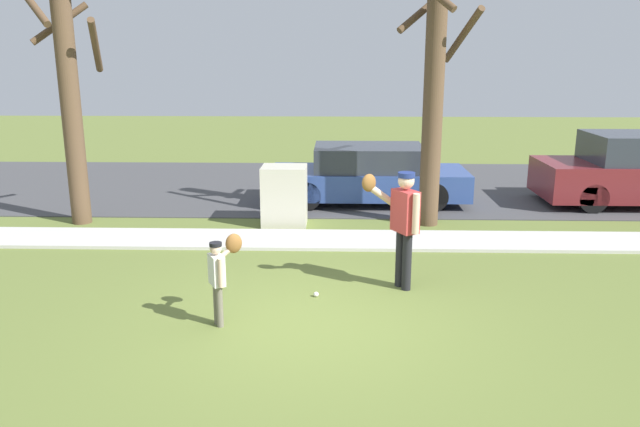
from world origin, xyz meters
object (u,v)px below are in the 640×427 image
at_px(street_tree_far, 68,80).
at_px(street_tree_near, 435,73).
at_px(person_child, 221,269).
at_px(person_adult, 402,217).
at_px(parked_wagon_blue, 368,175).
at_px(baseball, 316,294).
at_px(utility_cabinet, 284,196).

bearing_deg(street_tree_far, street_tree_near, 0.62).
bearing_deg(street_tree_near, person_child, -124.24).
relative_size(person_adult, person_child, 1.53).
bearing_deg(parked_wagon_blue, baseball, 80.10).
distance_m(baseball, street_tree_far, 6.92).
bearing_deg(street_tree_near, utility_cabinet, -178.25).
xyz_separation_m(person_adult, person_child, (-2.41, -1.31, -0.35)).
height_order(street_tree_near, parked_wagon_blue, street_tree_near).
height_order(street_tree_far, parked_wagon_blue, street_tree_far).
bearing_deg(street_tree_far, person_child, -51.70).
distance_m(person_adult, utility_cabinet, 4.05).
relative_size(person_adult, street_tree_far, 0.32).
xyz_separation_m(person_adult, parked_wagon_blue, (-0.22, 5.42, -0.43)).
relative_size(baseball, street_tree_far, 0.01).
distance_m(person_adult, street_tree_far, 7.34).
distance_m(person_child, utility_cabinet, 4.82).
bearing_deg(person_child, street_tree_far, 99.31).
bearing_deg(utility_cabinet, person_adult, -60.07).
height_order(baseball, street_tree_far, street_tree_far).
bearing_deg(baseball, street_tree_near, 61.50).
distance_m(baseball, utility_cabinet, 3.99).
bearing_deg(baseball, street_tree_far, 141.96).
bearing_deg(person_adult, person_child, -0.37).
relative_size(person_child, street_tree_far, 0.21).
height_order(person_adult, utility_cabinet, person_adult).
bearing_deg(person_child, parked_wagon_blue, 43.01).
height_order(utility_cabinet, street_tree_near, street_tree_near).
xyz_separation_m(utility_cabinet, street_tree_near, (2.93, 0.09, 2.43)).
height_order(person_child, parked_wagon_blue, parked_wagon_blue).
height_order(person_adult, parked_wagon_blue, person_adult).
height_order(baseball, parked_wagon_blue, parked_wagon_blue).
bearing_deg(street_tree_near, parked_wagon_blue, 121.72).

